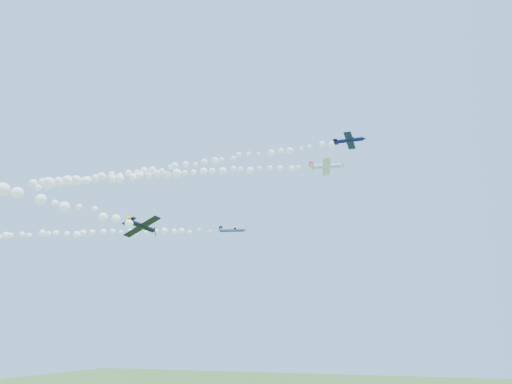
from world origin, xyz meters
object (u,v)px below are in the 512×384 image
(plane_navy, at_px, (350,140))
(plane_grey, at_px, (233,230))
(plane_white, at_px, (326,166))
(plane_black, at_px, (142,226))

(plane_navy, relative_size, plane_grey, 0.99)
(plane_white, xyz_separation_m, plane_black, (-27.62, -27.68, -18.04))
(plane_navy, distance_m, plane_grey, 37.11)
(plane_white, bearing_deg, plane_grey, 153.11)
(plane_navy, height_order, plane_grey, plane_navy)
(plane_grey, relative_size, plane_black, 1.00)
(plane_white, distance_m, plane_grey, 28.01)
(plane_black, bearing_deg, plane_white, -33.13)
(plane_black, bearing_deg, plane_grey, 7.08)
(plane_white, xyz_separation_m, plane_grey, (-24.75, 6.93, -11.13))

